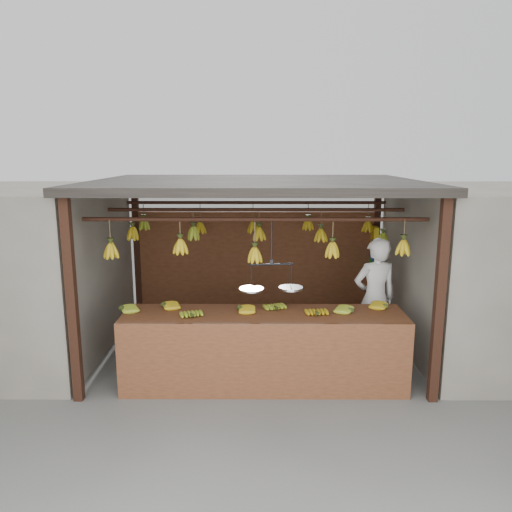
{
  "coord_description": "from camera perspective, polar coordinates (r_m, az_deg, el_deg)",
  "views": [
    {
      "loc": [
        0.03,
        -6.71,
        2.74
      ],
      "look_at": [
        0.0,
        0.3,
        1.3
      ],
      "focal_mm": 35.0,
      "sensor_mm": 36.0,
      "label": 1
    }
  ],
  "objects": [
    {
      "name": "stall",
      "position": [
        7.08,
        0.0,
        5.37
      ],
      "size": [
        4.3,
        3.3,
        2.4
      ],
      "color": "black",
      "rests_on": "ground"
    },
    {
      "name": "counter",
      "position": [
        5.85,
        0.87,
        -8.75
      ],
      "size": [
        3.49,
        0.76,
        0.96
      ],
      "color": "brown",
      "rests_on": "ground"
    },
    {
      "name": "ground",
      "position": [
        7.25,
        -0.01,
        -10.6
      ],
      "size": [
        80.0,
        80.0,
        0.0
      ],
      "primitive_type": "plane",
      "color": "#5B5B57"
    },
    {
      "name": "vendor",
      "position": [
        6.91,
        13.42,
        -4.77
      ],
      "size": [
        0.68,
        0.52,
        1.66
      ],
      "primitive_type": "imported",
      "rotation": [
        0.0,
        0.0,
        3.36
      ],
      "color": "white",
      "rests_on": "ground"
    },
    {
      "name": "balance_scale",
      "position": [
        5.91,
        1.76,
        -3.35
      ],
      "size": [
        0.74,
        0.33,
        0.84
      ],
      "color": "black",
      "rests_on": "ground"
    },
    {
      "name": "bag_bundles",
      "position": [
        8.46,
        13.28,
        -0.46
      ],
      "size": [
        0.08,
        0.26,
        1.16
      ],
      "color": "yellow",
      "rests_on": "ground"
    },
    {
      "name": "hanging_bananas",
      "position": [
        6.8,
        0.02,
        2.31
      ],
      "size": [
        3.65,
        2.22,
        0.38
      ],
      "color": "#BB9713",
      "rests_on": "ground"
    }
  ]
}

